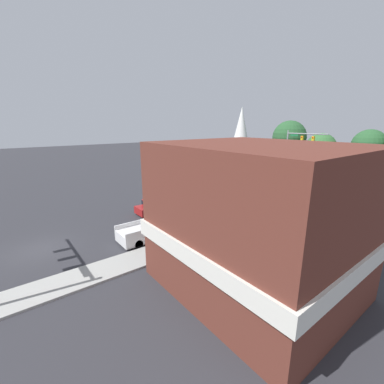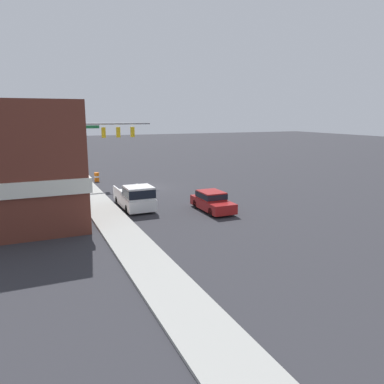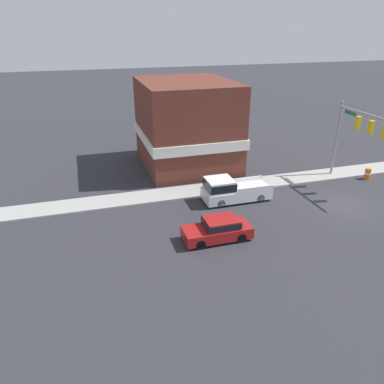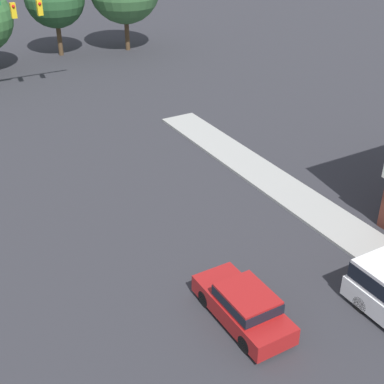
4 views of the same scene
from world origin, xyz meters
name	(u,v)px [view 3 (image 3 of 4)]	position (x,y,z in m)	size (l,w,h in m)	color
ground_plane	(343,205)	(0.00, 0.00, 0.00)	(200.00, 200.00, 0.00)	#2D2D33
sidewalk_curb	(303,177)	(5.70, 0.00, 0.07)	(2.40, 60.00, 0.14)	#9E9E99
near_signal_assembly	(359,129)	(3.22, -2.94, 4.97)	(7.29, 0.49, 6.76)	gray
car_lead	(218,229)	(-1.88, 10.97, 0.77)	(1.79, 4.40, 1.48)	black
pickup_truck_parked	(230,190)	(3.25, 8.07, 0.94)	(2.10, 5.29, 1.93)	black
construction_barrel	(368,174)	(3.90, -5.43, 0.50)	(0.54, 0.54, 0.99)	orange
corner_brick_building	(187,125)	(12.29, 8.99, 3.91)	(10.07, 8.59, 8.02)	brown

